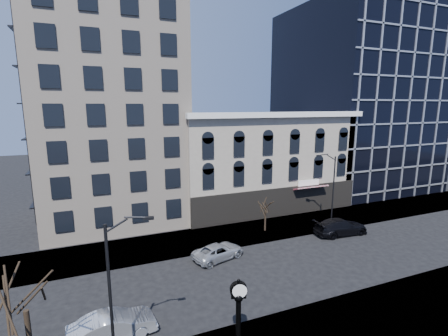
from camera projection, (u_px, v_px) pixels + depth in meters
name	position (u px, v px, depth m)	size (l,w,h in m)	color
ground	(219.00, 282.00, 24.71)	(160.00, 160.00, 0.00)	black
sidewalk_far	(190.00, 241.00, 31.97)	(160.00, 6.00, 0.12)	gray
cream_tower	(106.00, 49.00, 35.92)	(15.90, 15.40, 42.50)	beige
victorian_row	(260.00, 161.00, 42.45)	(22.60, 11.19, 12.50)	#A39786
glass_office	(355.00, 100.00, 52.89)	(20.00, 20.15, 28.00)	black
street_clock	(238.00, 319.00, 17.24)	(0.97, 0.97, 4.28)	black
street_lamp_near	(121.00, 256.00, 14.87)	(2.16, 0.60, 8.38)	black
street_lamp_far	(329.00, 171.00, 34.64)	(2.10, 0.70, 8.24)	black
bare_tree_near	(23.00, 289.00, 13.47)	(4.33, 4.33, 7.44)	black
bare_tree_far	(266.00, 202.00, 33.99)	(2.47, 2.47, 4.24)	black
car_near_b	(113.00, 326.00, 18.56)	(1.69, 4.85, 1.60)	#A5A8AD
car_far_a	(219.00, 251.00, 28.38)	(2.19, 4.74, 1.32)	#A5A8AD
car_far_b	(341.00, 227.00, 33.69)	(2.33, 5.73, 1.66)	black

